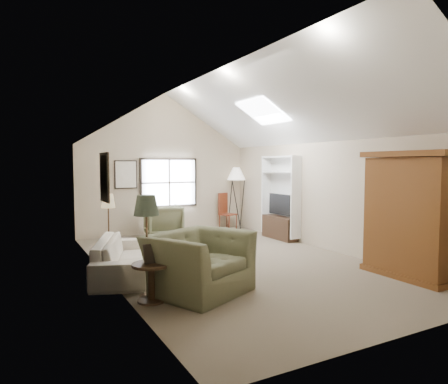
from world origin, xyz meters
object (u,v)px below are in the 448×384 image
armchair_near (199,263)px  coffee_table (214,250)px  armoire (410,215)px  sofa (124,257)px  side_table (151,282)px  armchair_far (163,221)px  side_chair (228,211)px

armchair_near → coffee_table: size_ratio=1.42×
armoire → sofa: 5.11m
sofa → side_table: (0.00, -1.60, -0.05)m
sofa → armchair_far: size_ratio=2.32×
coffee_table → armchair_far: bearing=88.7°
armoire → side_table: (-4.38, 0.91, -0.82)m
coffee_table → side_chair: bearing=57.4°
armoire → side_chair: armoire is taller
armchair_near → coffee_table: bearing=30.9°
armoire → sofa: bearing=150.2°
sofa → armchair_far: bearing=-10.9°
armchair_far → side_chair: bearing=-161.3°
armchair_near → coffee_table: (1.03, 1.55, -0.21)m
sofa → armchair_near: bearing=-133.9°
side_table → side_chair: bearing=51.6°
armoire → side_chair: bearing=92.6°
armoire → side_table: size_ratio=3.92×
armchair_far → side_table: size_ratio=1.72×
armchair_far → side_table: armchair_far is taller
armchair_near → coffee_table: armchair_near is taller
armchair_near → side_table: bearing=158.0°
side_table → side_chair: side_chair is taller
armchair_far → coffee_table: (-0.07, -3.18, -0.18)m
armoire → armchair_near: bearing=165.1°
sofa → side_chair: size_ratio=2.04×
armchair_far → coffee_table: armchair_far is taller
armoire → side_table: 4.55m
sofa → side_chair: (4.11, 3.59, 0.22)m
coffee_table → armchair_near: bearing=-123.7°
sofa → coffee_table: size_ratio=2.23×
armoire → armchair_near: size_ratio=1.54×
armchair_far → coffee_table: 3.19m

